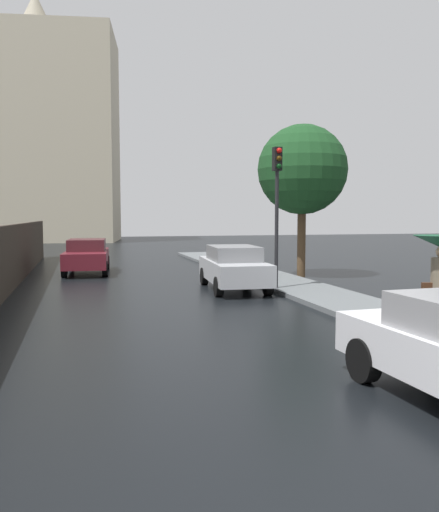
{
  "coord_description": "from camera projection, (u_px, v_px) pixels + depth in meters",
  "views": [
    {
      "loc": [
        -1.99,
        -2.66,
        2.49
      ],
      "look_at": [
        1.1,
        8.86,
        1.56
      ],
      "focal_mm": 36.21,
      "sensor_mm": 36.0,
      "label": 1
    }
  ],
  "objects": [
    {
      "name": "car_silver_far_ahead",
      "position": [
        234.0,
        267.0,
        17.37
      ],
      "size": [
        2.05,
        4.38,
        1.48
      ],
      "rotation": [
        0.0,
        0.0,
        -0.08
      ],
      "color": "#B2B5BA",
      "rests_on": "ground"
    },
    {
      "name": "car_maroon_near_kerb",
      "position": [
        87.0,
        256.0,
        22.38
      ],
      "size": [
        2.09,
        4.47,
        1.48
      ],
      "rotation": [
        0.0,
        0.0,
        3.07
      ],
      "color": "maroon",
      "rests_on": "ground"
    },
    {
      "name": "street_tree_near",
      "position": [
        302.0,
        170.0,
        20.71
      ],
      "size": [
        3.6,
        3.6,
        6.14
      ],
      "color": "#4C3823",
      "rests_on": "ground"
    },
    {
      "name": "traffic_light",
      "position": [
        277.0,
        191.0,
        16.64
      ],
      "size": [
        0.26,
        0.39,
        4.55
      ],
      "color": "black",
      "rests_on": "sidewalk_strip"
    },
    {
      "name": "distant_tower",
      "position": [
        39.0,
        136.0,
        50.02
      ],
      "size": [
        15.99,
        11.11,
        23.75
      ],
      "color": "#B2A88E",
      "rests_on": "ground"
    }
  ]
}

